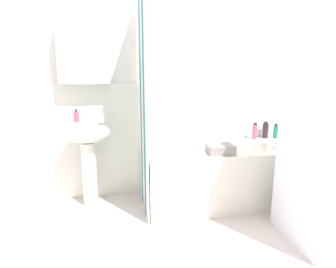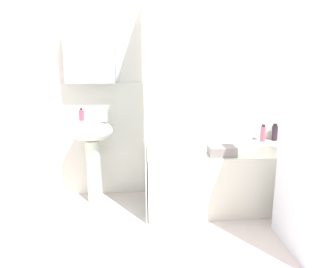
{
  "view_description": "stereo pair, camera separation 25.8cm",
  "coord_description": "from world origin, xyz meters",
  "px_view_note": "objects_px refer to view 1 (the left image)",
  "views": [
    {
      "loc": [
        -0.76,
        -1.76,
        1.34
      ],
      "look_at": [
        -0.29,
        0.71,
        0.77
      ],
      "focal_mm": 31.12,
      "sensor_mm": 36.0,
      "label": 1
    },
    {
      "loc": [
        -0.5,
        -1.8,
        1.34
      ],
      "look_at": [
        -0.29,
        0.71,
        0.77
      ],
      "focal_mm": 31.12,
      "sensor_mm": 36.0,
      "label": 2
    }
  ],
  "objects_px": {
    "shampoo_bottle": "(276,131)",
    "towel_folded": "(220,149)",
    "bathtub": "(224,174)",
    "body_wash_bottle": "(255,131)",
    "lotion_bottle": "(265,130)",
    "soap_dispenser": "(76,116)",
    "sink": "(88,145)",
    "toothbrush_cup": "(100,118)"
  },
  "relations": [
    {
      "from": "soap_dispenser",
      "to": "bathtub",
      "type": "relative_size",
      "value": 0.08
    },
    {
      "from": "toothbrush_cup",
      "to": "body_wash_bottle",
      "type": "distance_m",
      "value": 1.67
    },
    {
      "from": "bathtub",
      "to": "shampoo_bottle",
      "type": "bearing_deg",
      "value": 20.34
    },
    {
      "from": "shampoo_bottle",
      "to": "lotion_bottle",
      "type": "xyz_separation_m",
      "value": [
        -0.11,
        0.03,
        0.01
      ]
    },
    {
      "from": "lotion_bottle",
      "to": "body_wash_bottle",
      "type": "xyz_separation_m",
      "value": [
        -0.14,
        -0.03,
        -0.0
      ]
    },
    {
      "from": "body_wash_bottle",
      "to": "sink",
      "type": "bearing_deg",
      "value": -176.56
    },
    {
      "from": "bathtub",
      "to": "towel_folded",
      "type": "xyz_separation_m",
      "value": [
        -0.13,
        -0.2,
        0.33
      ]
    },
    {
      "from": "bathtub",
      "to": "body_wash_bottle",
      "type": "relative_size",
      "value": 8.69
    },
    {
      "from": "soap_dispenser",
      "to": "toothbrush_cup",
      "type": "height_order",
      "value": "soap_dispenser"
    },
    {
      "from": "shampoo_bottle",
      "to": "body_wash_bottle",
      "type": "xyz_separation_m",
      "value": [
        -0.25,
        0.0,
        0.01
      ]
    },
    {
      "from": "sink",
      "to": "towel_folded",
      "type": "height_order",
      "value": "sink"
    },
    {
      "from": "sink",
      "to": "lotion_bottle",
      "type": "relative_size",
      "value": 4.62
    },
    {
      "from": "bathtub",
      "to": "shampoo_bottle",
      "type": "height_order",
      "value": "shampoo_bottle"
    },
    {
      "from": "lotion_bottle",
      "to": "towel_folded",
      "type": "distance_m",
      "value": 0.87
    },
    {
      "from": "shampoo_bottle",
      "to": "bathtub",
      "type": "bearing_deg",
      "value": -159.66
    },
    {
      "from": "sink",
      "to": "shampoo_bottle",
      "type": "xyz_separation_m",
      "value": [
        2.03,
        0.11,
        0.03
      ]
    },
    {
      "from": "soap_dispenser",
      "to": "shampoo_bottle",
      "type": "height_order",
      "value": "soap_dispenser"
    },
    {
      "from": "soap_dispenser",
      "to": "lotion_bottle",
      "type": "height_order",
      "value": "soap_dispenser"
    },
    {
      "from": "sink",
      "to": "shampoo_bottle",
      "type": "bearing_deg",
      "value": 2.99
    },
    {
      "from": "shampoo_bottle",
      "to": "lotion_bottle",
      "type": "relative_size",
      "value": 0.9
    },
    {
      "from": "lotion_bottle",
      "to": "soap_dispenser",
      "type": "bearing_deg",
      "value": -176.69
    },
    {
      "from": "toothbrush_cup",
      "to": "bathtub",
      "type": "relative_size",
      "value": 0.05
    },
    {
      "from": "toothbrush_cup",
      "to": "shampoo_bottle",
      "type": "relative_size",
      "value": 0.5
    },
    {
      "from": "shampoo_bottle",
      "to": "towel_folded",
      "type": "bearing_deg",
      "value": -150.78
    },
    {
      "from": "lotion_bottle",
      "to": "towel_folded",
      "type": "relative_size",
      "value": 0.76
    },
    {
      "from": "toothbrush_cup",
      "to": "body_wash_bottle",
      "type": "relative_size",
      "value": 0.45
    },
    {
      "from": "soap_dispenser",
      "to": "lotion_bottle",
      "type": "bearing_deg",
      "value": 3.31
    },
    {
      "from": "bathtub",
      "to": "body_wash_bottle",
      "type": "bearing_deg",
      "value": 30.19
    },
    {
      "from": "bathtub",
      "to": "towel_folded",
      "type": "height_order",
      "value": "towel_folded"
    },
    {
      "from": "bathtub",
      "to": "sink",
      "type": "bearing_deg",
      "value": 173.5
    },
    {
      "from": "lotion_bottle",
      "to": "bathtub",
      "type": "bearing_deg",
      "value": -153.86
    },
    {
      "from": "sink",
      "to": "lotion_bottle",
      "type": "height_order",
      "value": "sink"
    },
    {
      "from": "soap_dispenser",
      "to": "towel_folded",
      "type": "xyz_separation_m",
      "value": [
        1.3,
        -0.37,
        -0.28
      ]
    },
    {
      "from": "toothbrush_cup",
      "to": "towel_folded",
      "type": "distance_m",
      "value": 1.16
    },
    {
      "from": "toothbrush_cup",
      "to": "lotion_bottle",
      "type": "xyz_separation_m",
      "value": [
        1.79,
        0.16,
        -0.22
      ]
    },
    {
      "from": "lotion_bottle",
      "to": "towel_folded",
      "type": "height_order",
      "value": "lotion_bottle"
    },
    {
      "from": "towel_folded",
      "to": "shampoo_bottle",
      "type": "bearing_deg",
      "value": 29.22
    },
    {
      "from": "bathtub",
      "to": "lotion_bottle",
      "type": "height_order",
      "value": "lotion_bottle"
    },
    {
      "from": "towel_folded",
      "to": "sink",
      "type": "bearing_deg",
      "value": 163.7
    },
    {
      "from": "shampoo_bottle",
      "to": "lotion_bottle",
      "type": "height_order",
      "value": "lotion_bottle"
    },
    {
      "from": "lotion_bottle",
      "to": "body_wash_bottle",
      "type": "bearing_deg",
      "value": -168.15
    },
    {
      "from": "lotion_bottle",
      "to": "toothbrush_cup",
      "type": "bearing_deg",
      "value": -174.85
    }
  ]
}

